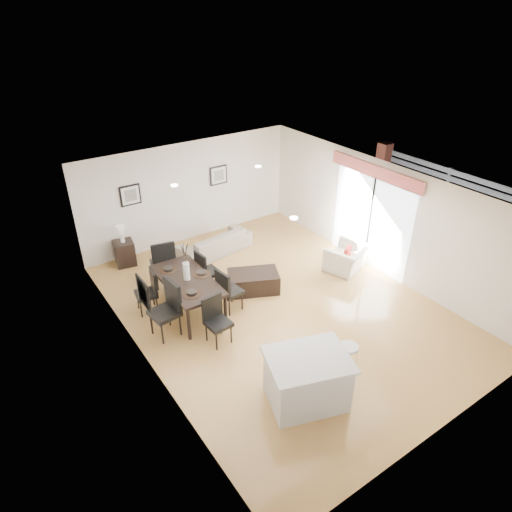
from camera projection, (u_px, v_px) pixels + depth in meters
ground at (278, 307)px, 9.93m from camera, size 8.00×8.00×0.00m
wall_back at (189, 192)px, 12.12m from camera, size 6.00×0.04×2.70m
wall_front at (451, 370)px, 6.40m from camera, size 6.00×0.04×2.70m
wall_left at (140, 303)px, 7.79m from camera, size 0.04×8.00×2.70m
wall_right at (381, 218)px, 10.73m from camera, size 0.04×8.00×2.70m
ceiling at (282, 191)px, 8.58m from camera, size 6.00×8.00×0.02m
sofa at (214, 243)px, 11.90m from camera, size 2.09×1.05×0.58m
armchair at (347, 258)px, 11.16m from camera, size 1.20×1.12×0.64m
courtyard_plant_a at (465, 237)px, 12.05m from camera, size 0.69×0.61×0.71m
courtyard_plant_b at (402, 212)px, 13.47m from camera, size 0.46×0.46×0.68m
dining_table at (187, 282)px, 9.51m from camera, size 1.00×1.91×0.78m
dining_chair_wnear at (168, 306)px, 8.89m from camera, size 0.58×0.58×1.17m
dining_chair_wfar at (149, 289)px, 9.59m from camera, size 0.50×0.50×0.97m
dining_chair_enear at (227, 289)px, 9.57m from camera, size 0.50×0.50×1.00m
dining_chair_efar at (205, 269)px, 10.24m from camera, size 0.47×0.47×1.00m
dining_chair_head at (216, 317)px, 8.75m from camera, size 0.47×0.47×0.98m
dining_chair_foot at (163, 261)px, 10.35m from camera, size 0.63×0.63×1.18m
vase at (186, 264)px, 9.29m from camera, size 0.90×1.47×0.83m
coffee_table at (253, 281)px, 10.42m from camera, size 1.31×1.09×0.45m
side_table at (125, 253)px, 11.38m from camera, size 0.54×0.54×0.63m
table_lamp at (121, 232)px, 11.08m from camera, size 0.23×0.23×0.44m
cushion at (347, 253)px, 10.95m from camera, size 0.32×0.23×0.31m
kitchen_island at (307, 379)px, 7.45m from camera, size 1.57×1.38×0.92m
bar_stool at (348, 351)px, 7.81m from camera, size 0.33×0.33×0.73m
framed_print_back_left at (130, 195)px, 11.16m from camera, size 0.52×0.04×0.52m
framed_print_back_right at (219, 175)px, 12.38m from camera, size 0.52×0.04×0.52m
framed_print_left_wall at (144, 293)px, 7.51m from camera, size 0.04×0.52×0.52m
sliding_door at (372, 202)px, 10.76m from camera, size 0.12×2.70×2.57m
courtyard at (432, 194)px, 13.11m from camera, size 6.00×6.00×2.00m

